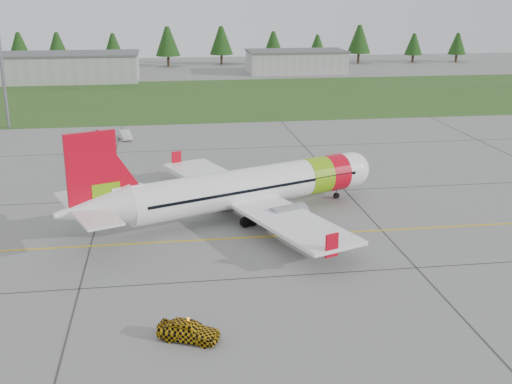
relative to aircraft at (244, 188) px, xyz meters
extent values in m
plane|color=gray|center=(1.51, -13.42, -2.76)|extent=(320.00, 320.00, 0.00)
cylinder|color=white|center=(0.71, 0.28, 0.04)|extent=(23.06, 11.96, 3.51)
sphere|color=white|center=(11.59, 4.63, 0.04)|extent=(3.51, 3.51, 3.51)
cone|color=white|center=(-13.10, -5.24, 0.35)|extent=(7.16, 5.61, 3.51)
cube|color=black|center=(11.84, 4.73, 0.35)|extent=(2.21, 2.71, 0.50)
cylinder|color=#76B90D|center=(7.40, 2.96, 0.04)|extent=(3.51, 4.21, 3.59)
cylinder|color=red|center=(9.41, 3.76, 0.04)|extent=(3.18, 4.07, 3.59)
cube|color=white|center=(0.29, 0.12, -0.95)|extent=(15.31, 28.62, 0.32)
cube|color=red|center=(-5.87, 13.09, -0.46)|extent=(1.06, 0.55, 1.80)
cube|color=red|center=(4.77, -13.53, -0.46)|extent=(1.06, 0.55, 1.80)
cylinder|color=gray|center=(-0.29, 5.22, -1.45)|extent=(3.72, 2.96, 1.89)
cylinder|color=gray|center=(3.38, -3.99, -1.45)|extent=(3.72, 2.96, 1.89)
cube|color=red|center=(-12.93, -5.17, 3.37)|extent=(3.97, 1.84, 6.85)
cube|color=#76B90D|center=(-12.01, -4.80, 1.39)|extent=(2.32, 1.22, 2.16)
cube|color=white|center=(-13.52, -5.40, 0.58)|extent=(6.52, 10.69, 0.20)
cylinder|color=slate|center=(9.91, 3.96, -2.12)|extent=(0.16, 0.16, 1.26)
cylinder|color=black|center=(9.91, 3.96, -2.45)|extent=(0.66, 0.46, 0.61)
cylinder|color=slate|center=(-1.48, 2.12, -1.90)|extent=(0.20, 0.20, 1.71)
cylinder|color=black|center=(-1.82, 1.99, -2.29)|extent=(1.02, 0.72, 0.94)
cylinder|color=slate|center=(0.39, -2.56, -1.90)|extent=(0.20, 0.20, 1.71)
cylinder|color=black|center=(0.05, -2.70, -2.29)|extent=(1.02, 0.72, 0.94)
imported|color=#E4AB0C|center=(-6.12, -21.43, -0.84)|extent=(1.83, 1.95, 3.84)
imported|color=silver|center=(-12.62, 34.23, -0.77)|extent=(1.69, 1.63, 3.96)
cube|color=#30561E|center=(1.51, 68.58, -2.74)|extent=(320.00, 50.00, 0.03)
cube|color=gold|center=(1.51, -5.42, -2.74)|extent=(120.00, 0.25, 0.02)
cube|color=#A8A8A3|center=(-28.49, 96.58, 0.24)|extent=(32.00, 14.00, 6.00)
cube|color=#A8A8A3|center=(26.51, 104.58, -0.16)|extent=(24.00, 12.00, 5.20)
cylinder|color=slate|center=(-30.49, 44.58, 7.24)|extent=(0.50, 0.50, 20.00)
camera|label=1|loc=(-7.03, -55.93, 17.53)|focal=45.00mm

